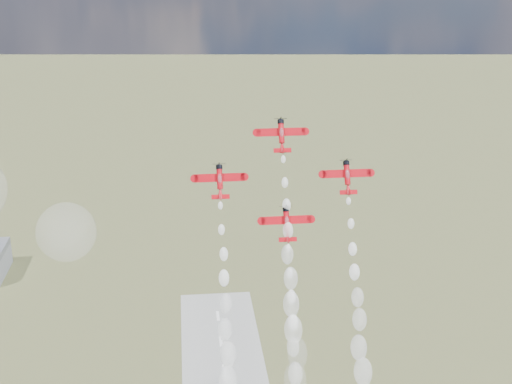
{
  "coord_description": "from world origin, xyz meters",
  "views": [
    {
      "loc": [
        -12.26,
        -129.53,
        143.35
      ],
      "look_at": [
        3.14,
        13.21,
        93.81
      ],
      "focal_mm": 50.0,
      "sensor_mm": 36.0,
      "label": 1
    }
  ],
  "objects_px": {
    "plane_lead": "(281,135)",
    "plane_left": "(220,181)",
    "plane_slot": "(287,223)",
    "plane_right": "(347,177)"
  },
  "relations": [
    {
      "from": "plane_slot",
      "to": "plane_lead",
      "type": "bearing_deg",
      "value": 90.0
    },
    {
      "from": "plane_left",
      "to": "plane_slot",
      "type": "relative_size",
      "value": 1.0
    },
    {
      "from": "plane_lead",
      "to": "plane_left",
      "type": "bearing_deg",
      "value": -161.22
    },
    {
      "from": "plane_slot",
      "to": "plane_right",
      "type": "bearing_deg",
      "value": 18.78
    },
    {
      "from": "plane_lead",
      "to": "plane_left",
      "type": "distance_m",
      "value": 16.73
    },
    {
      "from": "plane_right",
      "to": "plane_slot",
      "type": "relative_size",
      "value": 1.0
    },
    {
      "from": "plane_lead",
      "to": "plane_right",
      "type": "relative_size",
      "value": 1.0
    },
    {
      "from": "plane_lead",
      "to": "plane_right",
      "type": "xyz_separation_m",
      "value": [
        13.7,
        -4.66,
        -8.38
      ]
    },
    {
      "from": "plane_left",
      "to": "plane_right",
      "type": "xyz_separation_m",
      "value": [
        27.41,
        0.0,
        0.0
      ]
    },
    {
      "from": "plane_lead",
      "to": "plane_slot",
      "type": "bearing_deg",
      "value": -90.0
    }
  ]
}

